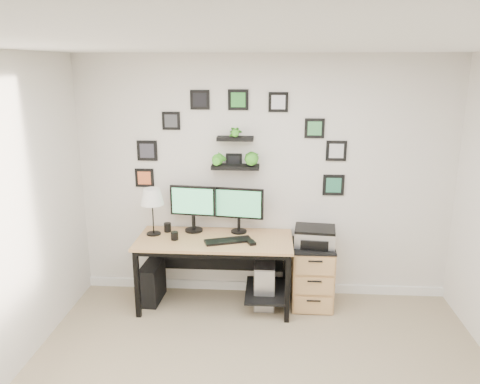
# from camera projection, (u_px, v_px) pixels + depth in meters

# --- Properties ---
(room) EXTENTS (4.00, 4.00, 4.00)m
(room) POSITION_uv_depth(u_px,v_px,m) (263.00, 286.00, 5.31)
(room) COLOR tan
(room) RESTS_ON ground
(desk) EXTENTS (1.60, 0.70, 0.75)m
(desk) POSITION_uv_depth(u_px,v_px,m) (219.00, 249.00, 4.88)
(desk) COLOR tan
(desk) RESTS_ON ground
(monitor_left) EXTENTS (0.49, 0.21, 0.50)m
(monitor_left) POSITION_uv_depth(u_px,v_px,m) (193.00, 205.00, 4.96)
(monitor_left) COLOR black
(monitor_left) RESTS_ON desk
(monitor_right) EXTENTS (0.53, 0.19, 0.49)m
(monitor_right) POSITION_uv_depth(u_px,v_px,m) (239.00, 206.00, 4.92)
(monitor_right) COLOR black
(monitor_right) RESTS_ON desk
(keyboard) EXTENTS (0.50, 0.30, 0.02)m
(keyboard) POSITION_uv_depth(u_px,v_px,m) (228.00, 241.00, 4.73)
(keyboard) COLOR black
(keyboard) RESTS_ON desk
(mouse) EXTENTS (0.10, 0.12, 0.03)m
(mouse) POSITION_uv_depth(u_px,v_px,m) (252.00, 243.00, 4.67)
(mouse) COLOR black
(mouse) RESTS_ON desk
(table_lamp) EXTENTS (0.24, 0.24, 0.50)m
(table_lamp) POSITION_uv_depth(u_px,v_px,m) (152.00, 198.00, 4.84)
(table_lamp) COLOR black
(table_lamp) RESTS_ON desk
(mug) EXTENTS (0.08, 0.08, 0.09)m
(mug) POSITION_uv_depth(u_px,v_px,m) (175.00, 236.00, 4.78)
(mug) COLOR black
(mug) RESTS_ON desk
(pen_cup) EXTENTS (0.08, 0.08, 0.10)m
(pen_cup) POSITION_uv_depth(u_px,v_px,m) (168.00, 227.00, 5.01)
(pen_cup) COLOR black
(pen_cup) RESTS_ON desk
(pc_tower_black) EXTENTS (0.21, 0.43, 0.42)m
(pc_tower_black) POSITION_uv_depth(u_px,v_px,m) (152.00, 282.00, 5.05)
(pc_tower_black) COLOR black
(pc_tower_black) RESTS_ON ground
(pc_tower_grey) EXTENTS (0.22, 0.49, 0.48)m
(pc_tower_grey) POSITION_uv_depth(u_px,v_px,m) (265.00, 282.00, 5.00)
(pc_tower_grey) COLOR gray
(pc_tower_grey) RESTS_ON ground
(file_cabinet) EXTENTS (0.43, 0.53, 0.67)m
(file_cabinet) POSITION_uv_depth(u_px,v_px,m) (312.00, 275.00, 4.95)
(file_cabinet) COLOR tan
(file_cabinet) RESTS_ON ground
(printer) EXTENTS (0.44, 0.37, 0.19)m
(printer) POSITION_uv_depth(u_px,v_px,m) (315.00, 236.00, 4.84)
(printer) COLOR silver
(printer) RESTS_ON file_cabinet
(wall_decor) EXTENTS (2.25, 0.18, 1.10)m
(wall_decor) POSITION_uv_depth(u_px,v_px,m) (238.00, 146.00, 4.85)
(wall_decor) COLOR black
(wall_decor) RESTS_ON ground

